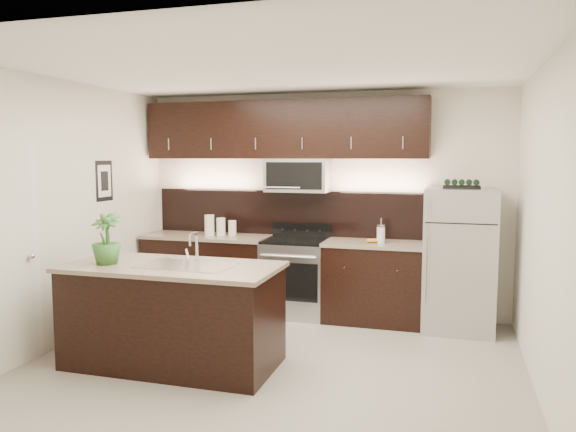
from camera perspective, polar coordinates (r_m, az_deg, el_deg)
The scene contains 12 objects.
ground at distance 5.35m, azimuth -1.61°, elevation -14.99°, with size 4.50×4.50×0.00m, color gray.
room_walls at distance 5.00m, azimuth -3.01°, elevation 3.44°, with size 4.52×4.02×2.71m.
counter_run at distance 6.90m, azimuth -0.87°, elevation -6.12°, with size 3.51×0.65×0.94m.
upper_fixtures at distance 6.88m, azimuth -0.32°, elevation 7.84°, with size 3.49×0.40×1.66m.
island at distance 5.35m, azimuth -11.59°, elevation -9.80°, with size 1.96×0.96×0.94m.
sink_faucet at distance 5.18m, azimuth -10.18°, elevation -4.79°, with size 0.84×0.50×0.28m.
refrigerator at distance 6.48m, azimuth 17.00°, elevation -4.29°, with size 0.76×0.69×1.58m, color #B2B2B7.
wine_rack at distance 6.39m, azimuth 17.23°, elevation 3.10°, with size 0.39×0.24×0.10m.
plant at distance 5.40m, azimuth -17.97°, elevation -2.21°, with size 0.26×0.26×0.47m, color #326528.
canisters at distance 7.08m, azimuth -7.11°, elevation -1.05°, with size 0.37×0.22×0.26m.
french_press at distance 6.50m, azimuth 9.42°, elevation -1.81°, with size 0.10×0.10×0.28m.
bananas at distance 6.50m, azimuth 8.22°, elevation -2.49°, with size 0.17×0.13×0.05m, color #C2871B.
Camera 1 is at (1.55, -4.75, 1.92)m, focal length 35.00 mm.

